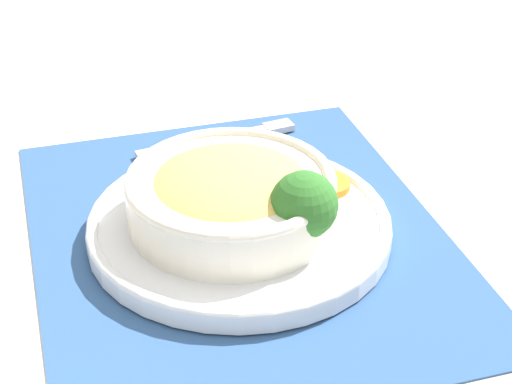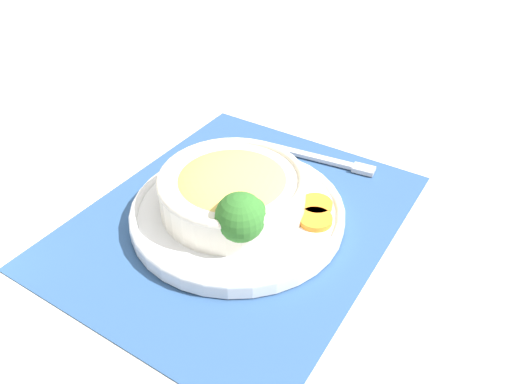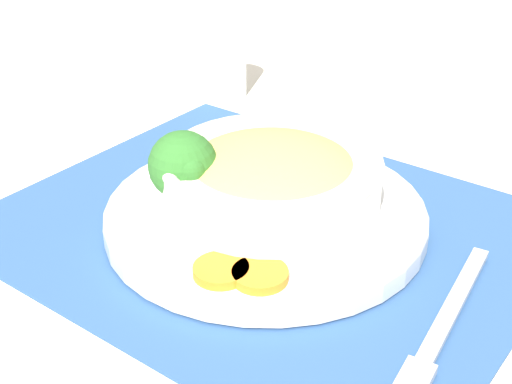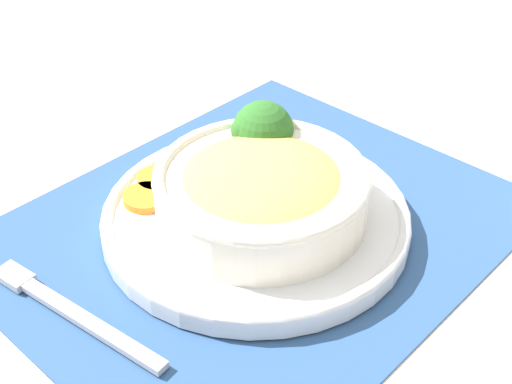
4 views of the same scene
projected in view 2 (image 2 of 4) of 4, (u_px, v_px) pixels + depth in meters
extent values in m
plane|color=beige|center=(238.00, 220.00, 0.66)|extent=(4.00, 4.00, 0.00)
cube|color=#2D5184|center=(238.00, 219.00, 0.66)|extent=(0.48, 0.41, 0.00)
cylinder|color=silver|center=(238.00, 213.00, 0.65)|extent=(0.28, 0.28, 0.02)
torus|color=silver|center=(237.00, 208.00, 0.65)|extent=(0.28, 0.28, 0.01)
cylinder|color=silver|center=(233.00, 193.00, 0.64)|extent=(0.19, 0.19, 0.04)
torus|color=silver|center=(232.00, 179.00, 0.62)|extent=(0.19, 0.19, 0.01)
ellipsoid|color=#E0B75B|center=(232.00, 186.00, 0.63)|extent=(0.15, 0.15, 0.05)
cylinder|color=#759E51|center=(241.00, 238.00, 0.59)|extent=(0.03, 0.03, 0.02)
sphere|color=#2D6B28|center=(240.00, 217.00, 0.57)|extent=(0.06, 0.06, 0.06)
sphere|color=#2D6B28|center=(254.00, 209.00, 0.57)|extent=(0.03, 0.03, 0.03)
sphere|color=#2D6B28|center=(228.00, 220.00, 0.56)|extent=(0.02, 0.02, 0.02)
cylinder|color=orange|center=(315.00, 219.00, 0.62)|extent=(0.04, 0.04, 0.01)
cylinder|color=orange|center=(316.00, 205.00, 0.65)|extent=(0.04, 0.04, 0.01)
cube|color=#B7B7BC|center=(315.00, 157.00, 0.77)|extent=(0.05, 0.18, 0.01)
cube|color=#B7B7BC|center=(364.00, 169.00, 0.74)|extent=(0.03, 0.04, 0.01)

